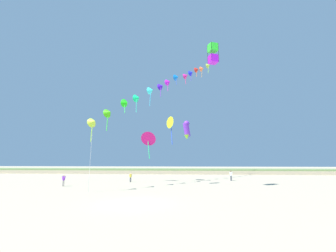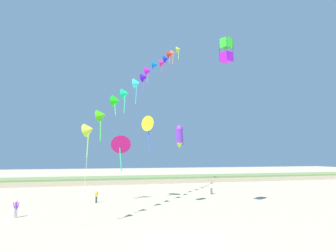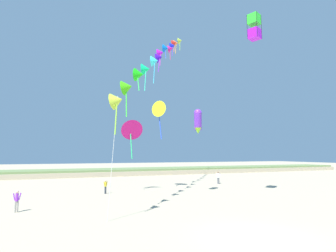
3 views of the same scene
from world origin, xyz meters
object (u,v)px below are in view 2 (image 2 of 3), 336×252
(person_near_left, at_px, (96,196))
(large_kite_outer_drift, at_px, (121,143))
(person_near_right, at_px, (16,207))
(large_kite_low_lead, at_px, (226,50))
(large_kite_mid_trail, at_px, (180,136))
(person_mid_center, at_px, (211,187))
(large_kite_high_solo, at_px, (149,124))

(person_near_left, relative_size, large_kite_outer_drift, 0.31)
(large_kite_outer_drift, bearing_deg, person_near_right, -145.00)
(person_near_right, relative_size, large_kite_outer_drift, 0.33)
(person_near_right, bearing_deg, person_near_left, 42.67)
(person_near_right, xyz_separation_m, large_kite_low_lead, (19.99, -2.78, 15.77))
(large_kite_mid_trail, bearing_deg, large_kite_low_lead, -58.17)
(large_kite_low_lead, distance_m, large_kite_mid_trail, 10.89)
(large_kite_low_lead, xyz_separation_m, large_kite_mid_trail, (-3.42, 5.50, -8.76))
(person_mid_center, relative_size, large_kite_high_solo, 0.36)
(person_near_left, bearing_deg, large_kite_low_lead, -37.46)
(large_kite_mid_trail, bearing_deg, person_near_left, 155.73)
(large_kite_low_lead, xyz_separation_m, large_kite_outer_drift, (-9.71, 9.98, -9.51))
(person_mid_center, height_order, large_kite_low_lead, large_kite_low_lead)
(large_kite_outer_drift, bearing_deg, large_kite_low_lead, -45.79)
(large_kite_outer_drift, bearing_deg, large_kite_high_solo, 9.04)
(large_kite_outer_drift, bearing_deg, large_kite_mid_trail, -35.44)
(large_kite_outer_drift, bearing_deg, person_near_left, -172.93)
(person_near_left, distance_m, person_mid_center, 17.05)
(person_near_right, relative_size, large_kite_low_lead, 0.63)
(large_kite_high_solo, relative_size, large_kite_outer_drift, 1.00)
(person_near_left, distance_m, person_near_right, 10.10)
(person_near_right, bearing_deg, large_kite_outer_drift, 35.00)
(large_kite_low_lead, height_order, large_kite_high_solo, large_kite_low_lead)
(person_mid_center, bearing_deg, large_kite_low_lead, -106.90)
(person_near_left, xyz_separation_m, large_kite_high_solo, (6.60, 0.95, 8.91))
(person_mid_center, xyz_separation_m, large_kite_low_lead, (-4.06, -13.38, 15.69))
(large_kite_mid_trail, relative_size, large_kite_high_solo, 0.57)
(large_kite_low_lead, bearing_deg, large_kite_high_solo, 119.41)
(person_near_right, distance_m, person_mid_center, 26.28)
(person_near_right, xyz_separation_m, large_kite_mid_trail, (16.57, 2.72, 7.02))
(large_kite_low_lead, bearing_deg, large_kite_mid_trail, 121.83)
(person_near_left, xyz_separation_m, large_kite_low_lead, (12.57, -9.63, 15.83))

